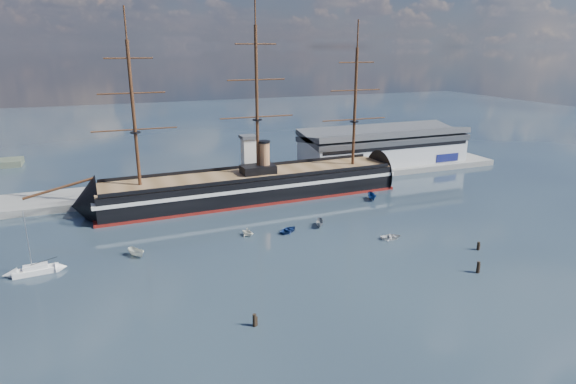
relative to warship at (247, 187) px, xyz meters
name	(u,v)px	position (x,y,z in m)	size (l,w,h in m)	color
ground	(275,220)	(1.77, -20.00, -4.04)	(600.00, 600.00, 0.00)	#1C2835
quay	(266,182)	(11.77, 16.00, -4.04)	(180.00, 18.00, 2.00)	slate
warehouse	(383,147)	(59.77, 20.00, 3.95)	(63.00, 21.00, 11.60)	#B7BABC
quay_tower	(249,158)	(4.77, 13.00, 5.72)	(5.00, 5.00, 15.00)	silver
warship	(247,187)	(0.00, 0.00, 0.00)	(113.08, 18.52, 53.94)	black
sailboat	(36,270)	(-54.03, -31.71, -3.18)	(8.62, 3.15, 13.53)	white
motorboat_a	(137,257)	(-34.37, -30.72, -4.04)	(5.87, 2.15, 2.35)	silver
motorboat_b	(289,232)	(2.00, -29.25, -4.04)	(3.32, 1.33, 1.55)	navy
motorboat_c	(320,227)	(10.76, -28.68, -4.04)	(5.43, 1.99, 2.17)	gray
motorboat_d	(248,236)	(-8.23, -27.85, -4.04)	(5.93, 2.57, 2.17)	silver
motorboat_e	(391,239)	(23.21, -42.35, -4.04)	(3.18, 1.27, 1.48)	silver
motorboat_f	(372,200)	(34.89, -14.10, -4.04)	(6.13, 2.25, 2.45)	navy
piling_near_left	(255,326)	(-18.66, -66.21, -4.04)	(0.64, 0.64, 2.89)	black
piling_near_right	(477,273)	(29.44, -64.27, -4.04)	(0.64, 0.64, 3.14)	black
piling_far_right	(478,250)	(37.80, -55.17, -4.04)	(0.64, 0.64, 2.61)	black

